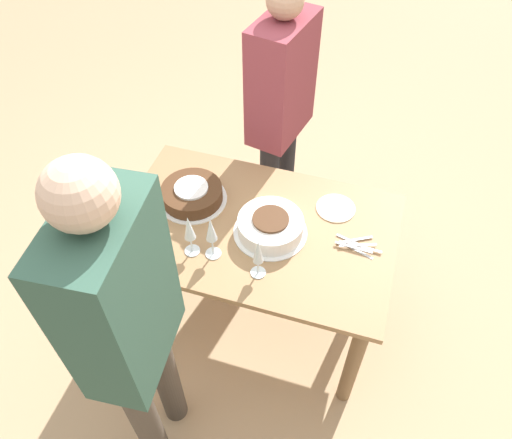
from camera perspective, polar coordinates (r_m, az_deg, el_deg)
The scene contains 12 objects.
ground_plane at distance 2.92m, azimuth -0.00°, elevation -10.37°, with size 12.00×12.00×0.00m, color tan.
dining_table at distance 2.41m, azimuth -0.00°, elevation -2.80°, with size 1.29×0.83×0.74m.
cake_center_white at distance 2.26m, azimuth 1.66°, elevation -0.75°, with size 0.34×0.34×0.10m.
cake_front_chocolate at distance 2.42m, azimuth -7.33°, elevation 2.92°, with size 0.33×0.33×0.09m.
wine_glass_near at distance 2.13m, azimuth -7.65°, elevation -1.14°, with size 0.07×0.07×0.22m.
wine_glass_far at distance 2.10m, azimuth -5.16°, elevation -1.34°, with size 0.07×0.07×0.23m.
wine_glass_extra at distance 2.04m, azimuth 0.25°, elevation -3.87°, with size 0.07×0.07×0.22m.
dessert_plate_left at distance 2.42m, azimuth 9.09°, elevation 1.30°, with size 0.19×0.19×0.01m.
dessert_plate_right at distance 2.34m, azimuth -13.83°, elevation -1.80°, with size 0.19×0.19×0.01m.
fork_pile at distance 2.28m, azimuth 11.41°, elevation -2.91°, with size 0.21×0.13×0.02m.
person_cutting at distance 2.69m, azimuth 2.84°, elevation 13.25°, with size 0.30×0.44×1.57m.
person_watching at distance 1.71m, azimuth -14.49°, elevation -11.16°, with size 0.25×0.42×1.75m.
Camera 1 is at (-0.45, 1.44, 2.50)m, focal length 35.00 mm.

